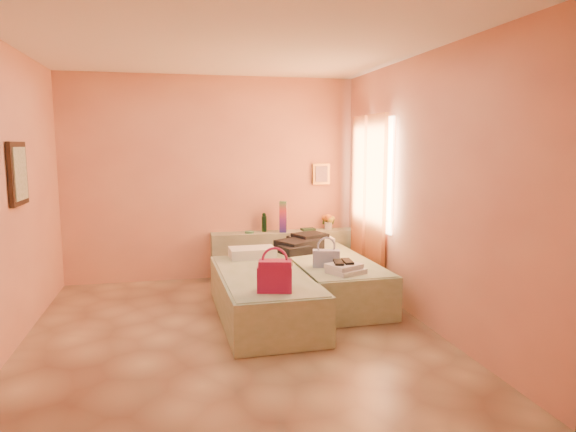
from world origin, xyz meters
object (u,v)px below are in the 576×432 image
at_px(bed_left, 264,296).
at_px(blue_handbag, 326,258).
at_px(headboard_ledge, 284,254).
at_px(towel_stack, 346,269).
at_px(bed_right, 329,279).
at_px(magenta_handbag, 275,276).
at_px(flower_vase, 328,220).
at_px(green_book, 308,229).
at_px(water_bottle, 264,223).

bearing_deg(bed_left, blue_handbag, 8.65).
distance_m(headboard_ledge, towel_stack, 1.92).
bearing_deg(bed_right, bed_left, -151.25).
relative_size(bed_left, magenta_handbag, 6.19).
distance_m(flower_vase, towel_stack, 1.98).
height_order(headboard_ledge, bed_left, headboard_ledge).
height_order(magenta_handbag, blue_handbag, magenta_handbag).
xyz_separation_m(green_book, magenta_handbag, (-0.96, -2.41, -0.01)).
xyz_separation_m(magenta_handbag, blue_handbag, (0.75, 0.83, -0.05)).
height_order(blue_handbag, towel_stack, blue_handbag).
bearing_deg(green_book, flower_vase, -1.58).
xyz_separation_m(bed_left, blue_handbag, (0.74, 0.13, 0.35)).
height_order(water_bottle, towel_stack, water_bottle).
bearing_deg(bed_left, green_book, 59.50).
relative_size(flower_vase, towel_stack, 0.75).
bearing_deg(water_bottle, blue_handbag, -75.21).
height_order(headboard_ledge, magenta_handbag, magenta_handbag).
bearing_deg(bed_left, bed_right, 28.75).
bearing_deg(bed_right, flower_vase, 71.97).
distance_m(bed_right, green_book, 1.26).
xyz_separation_m(bed_left, towel_stack, (0.87, -0.19, 0.30)).
bearing_deg(blue_handbag, green_book, 96.82).
bearing_deg(water_bottle, magenta_handbag, -97.66).
height_order(bed_left, blue_handbag, blue_handbag).
bearing_deg(bed_right, towel_stack, -94.01).
distance_m(headboard_ledge, bed_left, 1.80).
xyz_separation_m(bed_right, green_book, (0.05, 1.19, 0.42)).
distance_m(magenta_handbag, towel_stack, 1.02).
distance_m(water_bottle, towel_stack, 2.03).
bearing_deg(bed_right, blue_handbag, -113.57).
bearing_deg(towel_stack, bed_right, 87.54).
bearing_deg(flower_vase, green_book, -174.90).
relative_size(headboard_ledge, green_book, 10.83).
distance_m(blue_handbag, towel_stack, 0.35).
bearing_deg(magenta_handbag, towel_stack, 43.59).
xyz_separation_m(green_book, flower_vase, (0.31, 0.03, 0.12)).
height_order(bed_right, green_book, green_book).
xyz_separation_m(bed_left, magenta_handbag, (-0.01, -0.70, 0.40)).
height_order(water_bottle, blue_handbag, water_bottle).
distance_m(flower_vase, magenta_handbag, 2.75).
distance_m(headboard_ledge, green_book, 0.49).
bearing_deg(bed_right, water_bottle, 114.04).
height_order(bed_left, bed_right, same).
relative_size(blue_handbag, towel_stack, 0.86).
xyz_separation_m(headboard_ledge, magenta_handbag, (-0.60, -2.40, 0.33)).
bearing_deg(blue_handbag, flower_vase, 86.39).
height_order(headboard_ledge, bed_right, headboard_ledge).
bearing_deg(headboard_ledge, water_bottle, 170.31).
bearing_deg(headboard_ledge, magenta_handbag, -104.16).
bearing_deg(headboard_ledge, towel_stack, -81.62).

